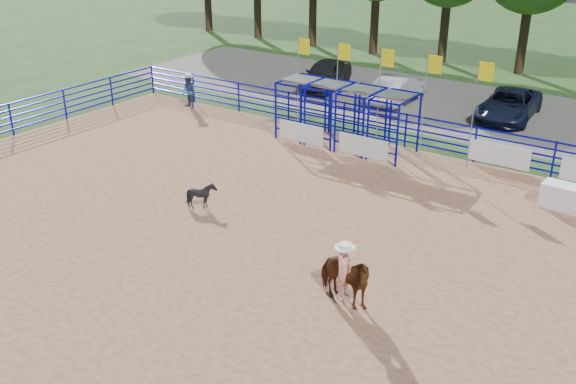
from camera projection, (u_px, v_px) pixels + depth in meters
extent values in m
plane|color=#2F5221|center=(263.00, 240.00, 19.75)|extent=(120.00, 120.00, 0.00)
cube|color=#A57352|center=(263.00, 239.00, 19.75)|extent=(30.00, 20.00, 0.02)
cube|color=#66625A|center=(464.00, 108.00, 32.48)|extent=(40.00, 10.00, 0.01)
cube|color=white|center=(566.00, 197.00, 21.52)|extent=(1.64, 0.83, 0.85)
imported|color=#5F3013|center=(344.00, 279.00, 16.25)|extent=(1.88, 1.07, 1.50)
imported|color=red|center=(345.00, 247.00, 15.87)|extent=(0.43, 0.58, 1.47)
cylinder|color=white|center=(346.00, 219.00, 15.56)|extent=(0.54, 0.54, 0.12)
imported|color=black|center=(202.00, 195.00, 21.61)|extent=(0.95, 0.87, 0.92)
imported|color=navy|center=(189.00, 92.00, 32.14)|extent=(0.93, 0.81, 1.66)
cylinder|color=tan|center=(188.00, 76.00, 31.81)|extent=(0.56, 0.56, 0.11)
imported|color=black|center=(325.00, 74.00, 35.68)|extent=(2.68, 4.91, 1.58)
imported|color=#9D9FA5|center=(398.00, 89.00, 33.18)|extent=(1.62, 4.40, 1.44)
imported|color=black|center=(509.00, 105.00, 30.64)|extent=(2.61, 5.09, 1.37)
cube|color=white|center=(301.00, 133.00, 27.33)|extent=(2.20, 0.04, 0.85)
cube|color=white|center=(363.00, 146.00, 25.76)|extent=(2.20, 0.04, 0.85)
cube|color=white|center=(499.00, 155.00, 24.90)|extent=(2.40, 0.04, 0.85)
cylinder|color=#3F2B19|center=(208.00, 1.00, 51.27)|extent=(0.56, 0.56, 4.80)
cylinder|color=#3F2B19|center=(258.00, 6.00, 48.66)|extent=(0.56, 0.56, 4.80)
cylinder|color=#3F2B19|center=(313.00, 12.00, 46.06)|extent=(0.56, 0.56, 4.80)
cylinder|color=#3F2B19|center=(375.00, 18.00, 43.45)|extent=(0.56, 0.56, 4.80)
cylinder|color=#3F2B19|center=(445.00, 25.00, 40.84)|extent=(0.56, 0.56, 4.80)
cylinder|color=#3F2B19|center=(524.00, 34.00, 38.23)|extent=(0.56, 0.56, 4.80)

